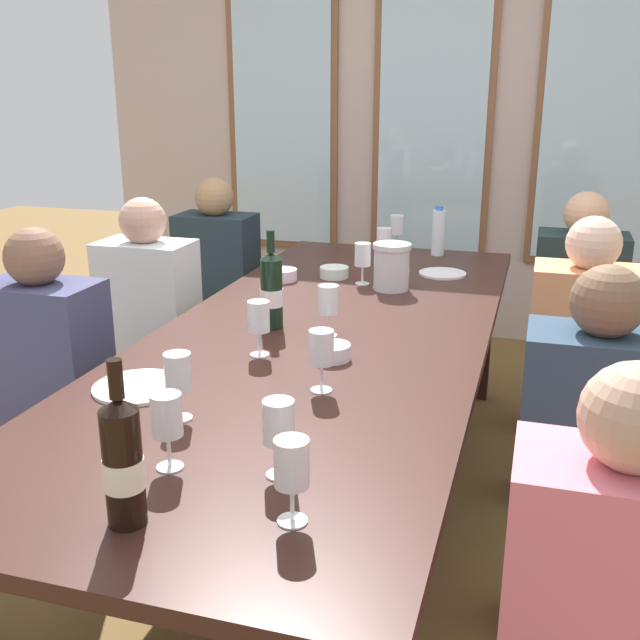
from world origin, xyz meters
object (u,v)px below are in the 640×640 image
Objects in this scene: white_plate_0 at (442,273)px; seated_person_4 at (51,398)px; wine_glass_7 at (279,426)px; seated_person_6 at (218,294)px; water_bottle at (438,232)px; seated_person_5 at (587,473)px; wine_glass_8 at (292,465)px; tasting_bowl_1 at (334,272)px; dining_table at (323,347)px; seated_person_7 at (575,323)px; tasting_bowl_2 at (331,352)px; wine_glass_9 at (259,318)px; wine_glass_5 at (167,417)px; wine_glass_4 at (321,351)px; white_plate_1 at (139,387)px; seated_person_2 at (151,336)px; tasting_bowl_0 at (281,275)px; wine_glass_3 at (178,374)px; seated_person_3 at (579,375)px; wine_bottle_1 at (272,290)px; metal_pitcher at (392,266)px; wine_glass_2 at (363,256)px; wine_bottle_0 at (123,462)px; wine_glass_0 at (384,240)px; wine_glass_1 at (328,302)px; wine_glass_6 at (397,226)px.

white_plate_0 is 0.19× the size of seated_person_4.
seated_person_6 reaches higher than wine_glass_7.
seated_person_5 is at bearing -68.32° from water_bottle.
wine_glass_8 is at bearing -62.58° from wine_glass_7.
water_bottle reaches higher than tasting_bowl_1.
seated_person_7 is at bearing 50.31° from dining_table.
tasting_bowl_2 is at bearing -53.27° from seated_person_6.
wine_glass_9 is 1.55m from seated_person_6.
wine_glass_4 is at bearing 69.02° from wine_glass_5.
wine_glass_9 is (-0.31, 0.68, 0.00)m from wine_glass_7.
wine_glass_5 reaches higher than white_plate_1.
wine_glass_8 is 1.89m from seated_person_2.
wine_glass_7 reaches higher than tasting_bowl_2.
white_plate_1 is 1.24m from tasting_bowl_0.
seated_person_6 is at bearing 111.62° from wine_glass_3.
wine_bottle_1 is at bearing -158.62° from seated_person_3.
water_bottle is 1.38× the size of wine_glass_7.
water_bottle is at bearing 86.22° from tasting_bowl_2.
metal_pitcher is 1.61m from wine_glass_5.
wine_glass_8 is (0.64, -1.74, 0.10)m from tasting_bowl_0.
white_plate_0 is 0.41m from wine_glass_2.
wine_bottle_0 is at bearing -103.34° from wine_glass_4.
seated_person_6 reaches higher than metal_pitcher.
wine_glass_9 is at bearing -104.82° from metal_pitcher.
wine_glass_4 is (0.15, -1.50, 0.00)m from wine_glass_0.
seated_person_3 is at bearing 51.22° from wine_glass_4.
wine_glass_8 is at bearing -84.71° from metal_pitcher.
tasting_bowl_1 is 0.72× the size of wine_glass_7.
tasting_bowl_0 is 1.11× the size of tasting_bowl_2.
water_bottle is at bearing 82.69° from metal_pitcher.
white_plate_1 is at bearing -112.17° from white_plate_0.
seated_person_6 is (-0.97, 0.44, -0.31)m from metal_pitcher.
wine_glass_3 is at bearing -115.29° from tasting_bowl_2.
tasting_bowl_2 is 0.77m from wine_glass_5.
wine_glass_3 is (0.22, -1.38, 0.10)m from tasting_bowl_0.
seated_person_6 is (-0.52, 1.66, -0.22)m from white_plate_1.
white_plate_1 is 1.75m from seated_person_6.
white_plate_0 is at bearing 84.36° from wine_glass_4.
wine_glass_1 is 0.99m from seated_person_3.
wine_bottle_0 is at bearing -163.04° from wine_glass_8.
tasting_bowl_0 is at bearing 110.17° from wine_glass_8.
tasting_bowl_1 is 1.49m from wine_glass_3.
seated_person_7 is (0.83, 1.08, -0.33)m from wine_glass_1.
water_bottle is at bearing 78.44° from wine_glass_9.
wine_glass_5 is at bearing -79.00° from tasting_bowl_0.
water_bottle reaches higher than wine_glass_6.
white_plate_0 is 0.86× the size of water_bottle.
wine_glass_3 is (-0.12, -1.42, 0.00)m from wine_glass_2.
wine_glass_9 is 1.68m from seated_person_7.
white_plate_0 is at bearing 81.12° from tasting_bowl_2.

